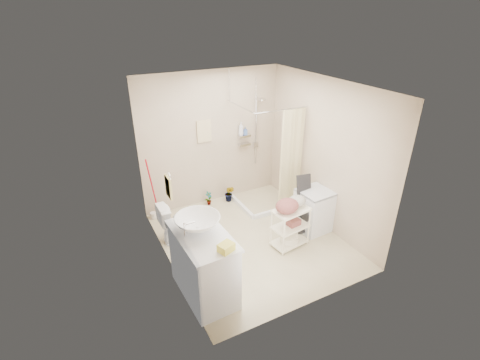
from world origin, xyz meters
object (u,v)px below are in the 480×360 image
(washing_machine, at_px, (314,210))
(vanity, at_px, (204,264))
(toilet, at_px, (180,221))
(laundry_rack, at_px, (290,224))

(washing_machine, bearing_deg, vanity, -169.73)
(vanity, bearing_deg, washing_machine, 11.59)
(toilet, xyz_separation_m, washing_machine, (2.18, -0.80, 0.02))
(vanity, distance_m, toilet, 1.37)
(vanity, distance_m, laundry_rack, 1.71)
(vanity, relative_size, toilet, 1.56)
(toilet, xyz_separation_m, laundry_rack, (1.55, -1.00, 0.05))
(vanity, relative_size, washing_machine, 1.46)
(laundry_rack, bearing_deg, toilet, 139.71)
(washing_machine, distance_m, laundry_rack, 0.66)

